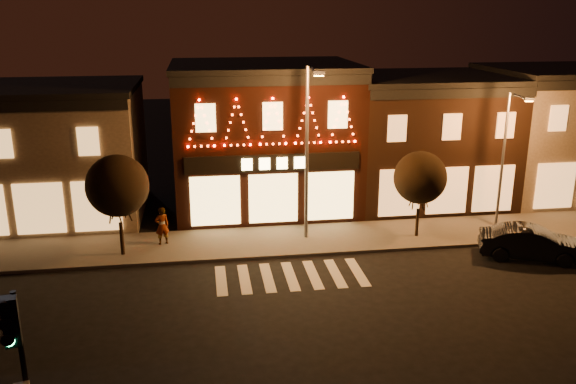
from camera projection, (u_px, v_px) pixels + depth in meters
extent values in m
plane|color=black|center=(307.00, 321.00, 22.28)|extent=(120.00, 120.00, 0.00)
cube|color=#47423D|center=(318.00, 239.00, 30.11)|extent=(44.00, 4.00, 0.15)
cube|color=#6B5C4C|center=(28.00, 155.00, 32.69)|extent=(12.00, 8.00, 7.00)
cube|color=black|center=(19.00, 88.00, 31.63)|extent=(12.20, 8.20, 0.30)
cube|color=black|center=(264.00, 139.00, 34.37)|extent=(10.00, 8.00, 8.00)
cube|color=black|center=(263.00, 65.00, 33.16)|extent=(10.20, 8.20, 0.30)
cube|color=black|center=(272.00, 81.00, 29.44)|extent=(10.00, 0.25, 0.50)
cube|color=black|center=(273.00, 163.00, 30.60)|extent=(9.00, 0.15, 0.90)
cube|color=#FFD87F|center=(273.00, 164.00, 30.51)|extent=(3.40, 0.08, 0.60)
cube|color=black|center=(422.00, 141.00, 35.81)|extent=(9.00, 8.00, 7.20)
cube|color=black|center=(427.00, 77.00, 34.72)|extent=(9.20, 8.20, 0.30)
cube|color=black|center=(455.00, 93.00, 31.01)|extent=(9.00, 0.25, 0.50)
cube|color=#6B5C4C|center=(562.00, 134.00, 37.03)|extent=(9.00, 8.00, 7.50)
cube|color=black|center=(571.00, 70.00, 35.90)|extent=(9.20, 8.20, 0.30)
cube|color=black|center=(11.00, 321.00, 13.10)|extent=(0.41, 0.40, 1.15)
cylinder|color=#19FF72|center=(9.00, 341.00, 13.04)|extent=(0.25, 0.12, 0.24)
cylinder|color=#59595E|center=(307.00, 155.00, 28.95)|extent=(0.17, 0.17, 8.46)
cylinder|color=#59595E|center=(313.00, 70.00, 26.97)|extent=(0.30, 1.69, 0.11)
cube|color=#59595E|center=(319.00, 73.00, 26.20)|extent=(0.56, 0.36, 0.19)
cube|color=orange|center=(319.00, 76.00, 26.23)|extent=(0.42, 0.26, 0.05)
cylinder|color=#59595E|center=(502.00, 162.00, 30.60)|extent=(0.14, 0.14, 7.04)
cylinder|color=#59595E|center=(519.00, 96.00, 28.97)|extent=(0.33, 1.40, 0.09)
cube|color=#59595E|center=(529.00, 99.00, 28.34)|extent=(0.48, 0.32, 0.16)
cube|color=orange|center=(529.00, 101.00, 28.37)|extent=(0.36, 0.23, 0.04)
cylinder|color=black|center=(122.00, 238.00, 27.83)|extent=(0.18, 0.18, 1.55)
sphere|color=black|center=(117.00, 186.00, 27.09)|extent=(2.84, 2.84, 2.84)
cylinder|color=black|center=(417.00, 222.00, 30.13)|extent=(0.16, 0.16, 1.42)
sphere|color=black|center=(420.00, 178.00, 29.45)|extent=(2.60, 2.60, 2.60)
imported|color=black|center=(532.00, 243.00, 27.68)|extent=(4.96, 3.24, 1.54)
imported|color=gray|center=(162.00, 226.00, 29.01)|extent=(0.79, 0.66, 1.87)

